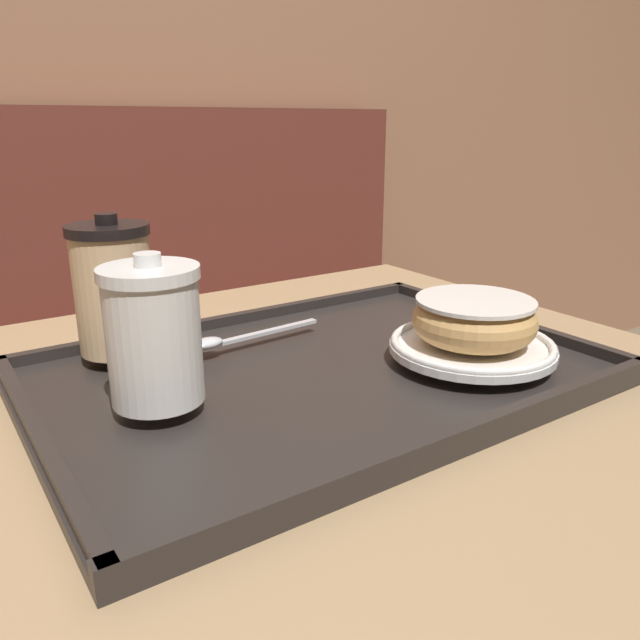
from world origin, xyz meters
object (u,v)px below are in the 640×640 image
at_px(coffee_cup_rear, 113,288).
at_px(spoon, 229,339).
at_px(coffee_cup_front, 154,334).
at_px(donut_chocolate_glazed, 474,319).

relative_size(coffee_cup_rear, spoon, 0.87).
height_order(coffee_cup_rear, spoon, coffee_cup_rear).
relative_size(coffee_cup_front, coffee_cup_rear, 0.90).
bearing_deg(spoon, donut_chocolate_glazed, 135.44).
height_order(coffee_cup_rear, donut_chocolate_glazed, coffee_cup_rear).
bearing_deg(coffee_cup_front, spoon, 40.14).
bearing_deg(coffee_cup_front, coffee_cup_rear, 86.05).
xyz_separation_m(coffee_cup_front, donut_chocolate_glazed, (0.30, -0.07, -0.02)).
bearing_deg(donut_chocolate_glazed, spoon, 139.60).
height_order(coffee_cup_front, coffee_cup_rear, coffee_cup_rear).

